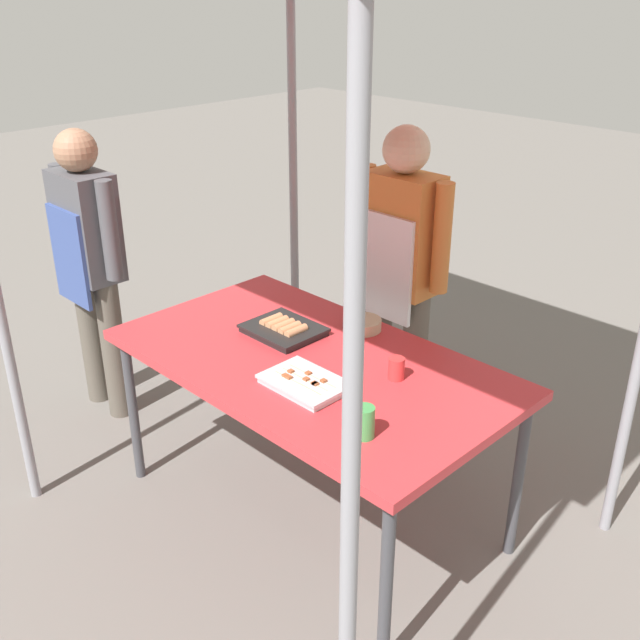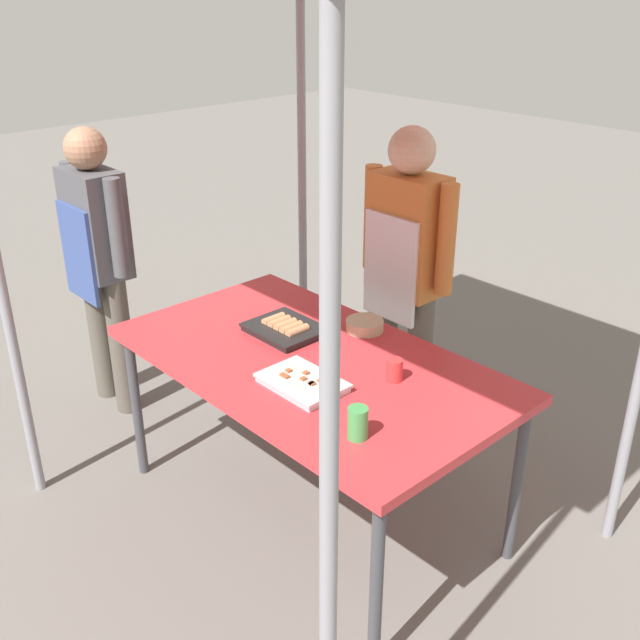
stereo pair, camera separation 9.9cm
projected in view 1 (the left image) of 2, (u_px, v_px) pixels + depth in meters
ground_plane at (312, 510)px, 3.25m from camera, size 18.00×18.00×0.00m
stall_table at (311, 370)px, 2.95m from camera, size 1.60×0.90×0.75m
tray_grilled_sausages at (284, 329)px, 3.12m from camera, size 0.31×0.25×0.05m
tray_meat_skewers at (305, 383)px, 2.72m from camera, size 0.31×0.21×0.04m
condiment_bowl at (363, 324)px, 3.15m from camera, size 0.16×0.16×0.05m
drink_cup_near_edge at (364, 422)px, 2.42m from camera, size 0.07×0.07×0.11m
drink_cup_by_wok at (396, 368)px, 2.77m from camera, size 0.06×0.06×0.09m
vendor_woman at (400, 264)px, 3.44m from camera, size 0.52×0.22×1.53m
customer_nearby at (89, 254)px, 3.67m from camera, size 0.52×0.22×1.48m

